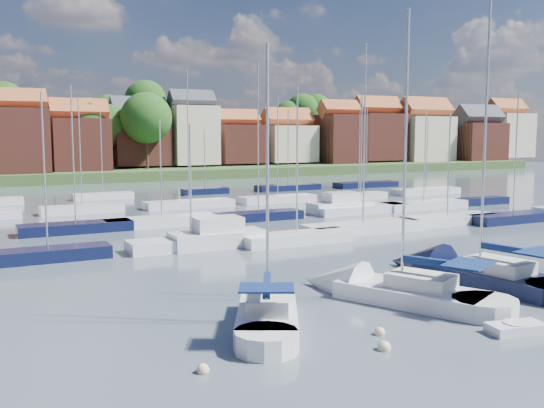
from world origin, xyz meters
TOP-DOWN VIEW (x-y plane):
  - ground at (0.00, 40.00)m, footprint 260.00×260.00m
  - sailboat_left at (-9.92, 2.49)m, footprint 6.66×9.68m
  - sailboat_centre at (-2.93, 3.00)m, footprint 7.64×11.61m
  - sailboat_navy at (3.48, 4.23)m, footprint 5.67×12.98m
  - tender at (-1.36, -3.81)m, footprint 2.61×1.56m
  - buoy_a at (-14.64, -1.84)m, footprint 0.46×0.46m
  - buoy_b at (-7.58, -2.92)m, footprint 0.53×0.53m
  - buoy_c at (-6.63, -1.38)m, footprint 0.45×0.45m
  - buoy_d at (-0.58, -3.23)m, footprint 0.52×0.52m
  - buoy_e at (1.07, 6.50)m, footprint 0.53×0.53m
  - buoy_g at (-2.59, 3.81)m, footprint 0.41×0.41m
  - marina_field at (1.91, 35.15)m, footprint 79.62×41.41m
  - far_shore_town at (2.23, 132.67)m, footprint 212.46×90.00m

SIDE VIEW (x-z plane):
  - ground at x=0.00m, z-range 0.00..0.00m
  - buoy_a at x=-14.64m, z-range -0.23..0.23m
  - buoy_b at x=-7.58m, z-range -0.27..0.27m
  - buoy_c at x=-6.63m, z-range -0.22..0.22m
  - buoy_d at x=-0.58m, z-range -0.26..0.26m
  - buoy_e at x=1.07m, z-range -0.27..0.27m
  - buoy_g at x=-2.59m, z-range -0.21..0.21m
  - tender at x=-1.36m, z-range -0.06..0.47m
  - sailboat_navy at x=3.48m, z-range -8.34..9.04m
  - sailboat_centre at x=-2.93m, z-range -7.41..8.12m
  - sailboat_left at x=-9.92m, z-range -6.20..6.93m
  - marina_field at x=1.91m, z-range -7.53..8.40m
  - far_shore_town at x=2.23m, z-range -6.53..15.74m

